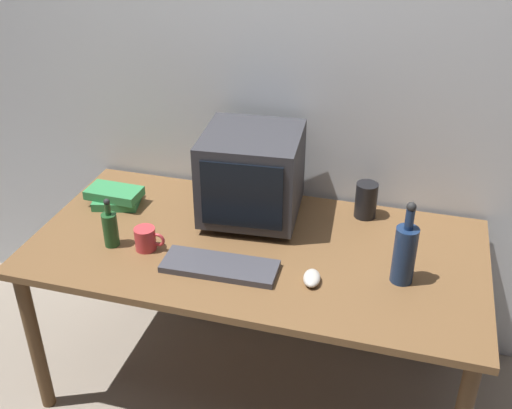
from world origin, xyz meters
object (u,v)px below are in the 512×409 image
at_px(bottle_short, 110,228).
at_px(metal_canister, 366,200).
at_px(crt_monitor, 252,175).
at_px(computer_mouse, 312,278).
at_px(bottle_tall, 405,252).
at_px(mug, 146,239).
at_px(keyboard, 220,266).
at_px(book_stack, 116,196).

height_order(bottle_short, metal_canister, bottle_short).
relative_size(crt_monitor, computer_mouse, 4.15).
relative_size(bottle_tall, bottle_short, 1.56).
distance_m(mug, metal_canister, 0.90).
bearing_deg(bottle_short, crt_monitor, 37.34).
bearing_deg(computer_mouse, keyboard, 174.59).
height_order(keyboard, mug, mug).
height_order(bottle_short, mug, bottle_short).
distance_m(computer_mouse, bottle_tall, 0.33).
distance_m(crt_monitor, metal_canister, 0.48).
relative_size(computer_mouse, mug, 0.83).
bearing_deg(crt_monitor, computer_mouse, -48.84).
distance_m(computer_mouse, book_stack, 0.97).
xyz_separation_m(crt_monitor, metal_canister, (0.45, 0.13, -0.12)).
bearing_deg(computer_mouse, bottle_short, 170.46).
bearing_deg(metal_canister, keyboard, -131.55).
distance_m(book_stack, mug, 0.39).
xyz_separation_m(crt_monitor, keyboard, (-0.01, -0.39, -0.18)).
bearing_deg(keyboard, mug, 169.26).
distance_m(bottle_tall, bottle_short, 1.09).
height_order(keyboard, bottle_tall, bottle_tall).
bearing_deg(mug, bottle_short, -175.81).
distance_m(crt_monitor, keyboard, 0.43).
xyz_separation_m(bottle_short, book_stack, (-0.13, 0.29, -0.04)).
height_order(mug, metal_canister, metal_canister).
bearing_deg(bottle_tall, keyboard, -170.03).
bearing_deg(book_stack, bottle_short, -65.82).
height_order(crt_monitor, bottle_short, crt_monitor).
distance_m(keyboard, metal_canister, 0.69).
relative_size(keyboard, bottle_tall, 1.33).
bearing_deg(crt_monitor, bottle_short, -142.66).
bearing_deg(bottle_short, computer_mouse, -1.75).
bearing_deg(metal_canister, mug, -148.59).
distance_m(crt_monitor, bottle_tall, 0.69).
height_order(crt_monitor, computer_mouse, crt_monitor).
xyz_separation_m(computer_mouse, bottle_tall, (0.30, 0.10, 0.10)).
bearing_deg(metal_canister, crt_monitor, -163.92).
bearing_deg(bottle_tall, metal_canister, 113.75).
bearing_deg(metal_canister, computer_mouse, -103.71).
bearing_deg(bottle_short, bottle_tall, 3.90).
xyz_separation_m(keyboard, book_stack, (-0.58, 0.33, 0.03)).
bearing_deg(metal_canister, bottle_short, -152.17).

